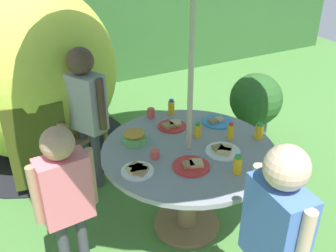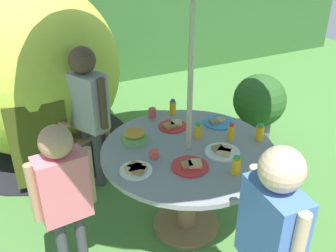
{
  "view_description": "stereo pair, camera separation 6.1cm",
  "coord_description": "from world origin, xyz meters",
  "px_view_note": "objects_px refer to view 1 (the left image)",
  "views": [
    {
      "loc": [
        -1.17,
        -1.94,
        2.11
      ],
      "look_at": [
        -0.09,
        0.14,
        0.83
      ],
      "focal_mm": 41.14,
      "sensor_mm": 36.0,
      "label": 1
    },
    {
      "loc": [
        -1.11,
        -1.96,
        2.11
      ],
      "look_at": [
        -0.09,
        0.14,
        0.83
      ],
      "focal_mm": 41.14,
      "sensor_mm": 36.0,
      "label": 2
    }
  ],
  "objects_px": {
    "plate_mid_right": "(172,126)",
    "juice_bottle_near_right": "(231,131)",
    "child_in_pink_shirt": "(65,189)",
    "child_in_grey_shirt": "(85,102)",
    "juice_bottle_center_front": "(237,165)",
    "juice_bottle_front_edge": "(259,131)",
    "child_in_blue_shirt": "(276,226)",
    "plate_center_back": "(192,165)",
    "plate_back_edge": "(223,151)",
    "plate_far_right": "(217,122)",
    "potted_plant": "(255,103)",
    "cup_near": "(155,154)",
    "juice_bottle_near_left": "(171,107)",
    "garden_table": "(188,167)",
    "snack_bowl": "(135,137)",
    "dome_tent": "(28,70)",
    "cup_far": "(151,113)",
    "plate_mid_left": "(138,170)",
    "juice_bottle_far_left": "(197,130)",
    "wooden_chair": "(61,120)"
  },
  "relations": [
    {
      "from": "child_in_grey_shirt",
      "to": "juice_bottle_center_front",
      "type": "xyz_separation_m",
      "value": [
        0.59,
        -1.24,
        -0.04
      ]
    },
    {
      "from": "child_in_grey_shirt",
      "to": "potted_plant",
      "type": "bearing_deg",
      "value": 59.88
    },
    {
      "from": "snack_bowl",
      "to": "plate_mid_left",
      "type": "relative_size",
      "value": 0.85
    },
    {
      "from": "juice_bottle_center_front",
      "to": "wooden_chair",
      "type": "bearing_deg",
      "value": 115.46
    },
    {
      "from": "juice_bottle_far_left",
      "to": "cup_near",
      "type": "relative_size",
      "value": 1.84
    },
    {
      "from": "garden_table",
      "to": "cup_near",
      "type": "relative_size",
      "value": 19.55
    },
    {
      "from": "snack_bowl",
      "to": "cup_far",
      "type": "xyz_separation_m",
      "value": [
        0.27,
        0.3,
        -0.01
      ]
    },
    {
      "from": "plate_mid_left",
      "to": "juice_bottle_front_edge",
      "type": "relative_size",
      "value": 1.7
    },
    {
      "from": "plate_back_edge",
      "to": "juice_bottle_near_right",
      "type": "relative_size",
      "value": 1.87
    },
    {
      "from": "plate_mid_left",
      "to": "cup_far",
      "type": "xyz_separation_m",
      "value": [
        0.39,
        0.64,
        0.02
      ]
    },
    {
      "from": "dome_tent",
      "to": "snack_bowl",
      "type": "relative_size",
      "value": 11.5
    },
    {
      "from": "garden_table",
      "to": "snack_bowl",
      "type": "height_order",
      "value": "snack_bowl"
    },
    {
      "from": "plate_mid_right",
      "to": "plate_center_back",
      "type": "bearing_deg",
      "value": -104.71
    },
    {
      "from": "snack_bowl",
      "to": "juice_bottle_center_front",
      "type": "distance_m",
      "value": 0.76
    },
    {
      "from": "juice_bottle_front_edge",
      "to": "child_in_grey_shirt",
      "type": "bearing_deg",
      "value": 135.42
    },
    {
      "from": "cup_near",
      "to": "juice_bottle_near_left",
      "type": "bearing_deg",
      "value": 52.62
    },
    {
      "from": "garden_table",
      "to": "plate_far_right",
      "type": "relative_size",
      "value": 5.19
    },
    {
      "from": "plate_center_back",
      "to": "cup_near",
      "type": "height_order",
      "value": "cup_near"
    },
    {
      "from": "child_in_blue_shirt",
      "to": "plate_center_back",
      "type": "xyz_separation_m",
      "value": [
        -0.04,
        0.74,
        -0.08
      ]
    },
    {
      "from": "plate_back_edge",
      "to": "cup_far",
      "type": "bearing_deg",
      "value": 106.9
    },
    {
      "from": "child_in_grey_shirt",
      "to": "juice_bottle_far_left",
      "type": "height_order",
      "value": "child_in_grey_shirt"
    },
    {
      "from": "plate_mid_left",
      "to": "cup_far",
      "type": "bearing_deg",
      "value": 58.29
    },
    {
      "from": "potted_plant",
      "to": "juice_bottle_near_left",
      "type": "height_order",
      "value": "juice_bottle_near_left"
    },
    {
      "from": "snack_bowl",
      "to": "plate_mid_left",
      "type": "xyz_separation_m",
      "value": [
        -0.13,
        -0.34,
        -0.03
      ]
    },
    {
      "from": "dome_tent",
      "to": "plate_far_right",
      "type": "height_order",
      "value": "dome_tent"
    },
    {
      "from": "potted_plant",
      "to": "juice_bottle_near_left",
      "type": "xyz_separation_m",
      "value": [
        -1.13,
        -0.29,
        0.33
      ]
    },
    {
      "from": "dome_tent",
      "to": "juice_bottle_far_left",
      "type": "relative_size",
      "value": 17.82
    },
    {
      "from": "plate_mid_left",
      "to": "juice_bottle_near_right",
      "type": "relative_size",
      "value": 1.64
    },
    {
      "from": "dome_tent",
      "to": "child_in_blue_shirt",
      "type": "xyz_separation_m",
      "value": [
        0.69,
        -2.69,
        -0.03
      ]
    },
    {
      "from": "juice_bottle_center_front",
      "to": "cup_far",
      "type": "bearing_deg",
      "value": 99.37
    },
    {
      "from": "plate_center_back",
      "to": "juice_bottle_front_edge",
      "type": "distance_m",
      "value": 0.62
    },
    {
      "from": "potted_plant",
      "to": "child_in_grey_shirt",
      "type": "height_order",
      "value": "child_in_grey_shirt"
    },
    {
      "from": "plate_center_back",
      "to": "juice_bottle_near_left",
      "type": "height_order",
      "value": "juice_bottle_near_left"
    },
    {
      "from": "child_in_blue_shirt",
      "to": "juice_bottle_near_right",
      "type": "xyz_separation_m",
      "value": [
        0.39,
        0.92,
        -0.03
      ]
    },
    {
      "from": "wooden_chair",
      "to": "cup_near",
      "type": "distance_m",
      "value": 1.24
    },
    {
      "from": "garden_table",
      "to": "cup_far",
      "type": "bearing_deg",
      "value": 93.23
    },
    {
      "from": "cup_near",
      "to": "dome_tent",
      "type": "bearing_deg",
      "value": 105.85
    },
    {
      "from": "potted_plant",
      "to": "plate_back_edge",
      "type": "bearing_deg",
      "value": -138.53
    },
    {
      "from": "plate_center_back",
      "to": "potted_plant",
      "type": "bearing_deg",
      "value": 36.6
    },
    {
      "from": "child_in_pink_shirt",
      "to": "plate_mid_right",
      "type": "xyz_separation_m",
      "value": [
        0.92,
        0.4,
        -0.0
      ]
    },
    {
      "from": "juice_bottle_near_left",
      "to": "child_in_pink_shirt",
      "type": "bearing_deg",
      "value": -149.54
    },
    {
      "from": "plate_back_edge",
      "to": "plate_far_right",
      "type": "distance_m",
      "value": 0.43
    },
    {
      "from": "dome_tent",
      "to": "juice_bottle_front_edge",
      "type": "bearing_deg",
      "value": -47.49
    },
    {
      "from": "plate_center_back",
      "to": "juice_bottle_center_front",
      "type": "distance_m",
      "value": 0.29
    },
    {
      "from": "plate_mid_right",
      "to": "juice_bottle_near_right",
      "type": "distance_m",
      "value": 0.45
    },
    {
      "from": "juice_bottle_near_left",
      "to": "plate_far_right",
      "type": "bearing_deg",
      "value": -50.87
    },
    {
      "from": "child_in_grey_shirt",
      "to": "plate_mid_left",
      "type": "relative_size",
      "value": 6.0
    },
    {
      "from": "potted_plant",
      "to": "juice_bottle_far_left",
      "type": "relative_size",
      "value": 6.51
    },
    {
      "from": "potted_plant",
      "to": "plate_mid_right",
      "type": "relative_size",
      "value": 3.46
    },
    {
      "from": "child_in_grey_shirt",
      "to": "juice_bottle_front_edge",
      "type": "bearing_deg",
      "value": 16.79
    }
  ]
}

